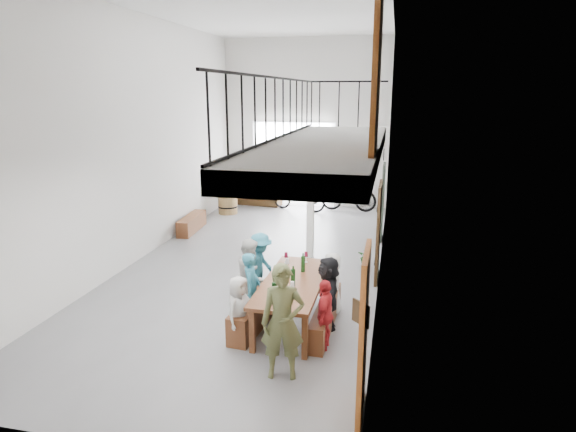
% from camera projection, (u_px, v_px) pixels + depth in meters
% --- Properties ---
extents(floor, '(12.00, 12.00, 0.00)m').
position_uv_depth(floor, '(257.00, 263.00, 11.00)').
color(floor, slate).
rests_on(floor, ground).
extents(room_walls, '(12.00, 12.00, 12.00)m').
position_uv_depth(room_walls, '(254.00, 103.00, 10.10)').
color(room_walls, white).
rests_on(room_walls, ground).
extents(gateway_portal, '(2.80, 0.08, 2.80)m').
position_uv_depth(gateway_portal, '(294.00, 164.00, 16.34)').
color(gateway_portal, white).
rests_on(gateway_portal, ground).
extents(right_wall_decor, '(0.07, 8.28, 5.07)m').
position_uv_depth(right_wall_decor, '(377.00, 215.00, 8.23)').
color(right_wall_decor, '#AC5D1E').
rests_on(right_wall_decor, ground).
extents(balcony, '(1.52, 5.62, 4.00)m').
position_uv_depth(balcony, '(326.00, 152.00, 6.88)').
color(balcony, white).
rests_on(balcony, ground).
extents(tasting_table, '(0.98, 2.33, 0.79)m').
position_uv_depth(tasting_table, '(293.00, 285.00, 7.90)').
color(tasting_table, brown).
rests_on(tasting_table, ground).
extents(bench_inner, '(0.53, 2.10, 0.48)m').
position_uv_depth(bench_inner, '(260.00, 307.00, 8.20)').
color(bench_inner, brown).
rests_on(bench_inner, ground).
extents(bench_wall, '(0.29, 1.89, 0.43)m').
position_uv_depth(bench_wall, '(325.00, 315.00, 7.92)').
color(bench_wall, brown).
rests_on(bench_wall, ground).
extents(tableware, '(0.47, 1.49, 0.35)m').
position_uv_depth(tableware, '(293.00, 268.00, 8.04)').
color(tableware, black).
rests_on(tableware, tasting_table).
extents(side_bench, '(0.45, 1.57, 0.44)m').
position_uv_depth(side_bench, '(192.00, 223.00, 13.45)').
color(side_bench, brown).
rests_on(side_bench, ground).
extents(oak_barrel, '(0.62, 0.62, 0.91)m').
position_uv_depth(oak_barrel, '(228.00, 199.00, 15.33)').
color(oak_barrel, olive).
rests_on(oak_barrel, ground).
extents(serving_counter, '(1.98, 0.74, 1.02)m').
position_uv_depth(serving_counter, '(253.00, 190.00, 16.57)').
color(serving_counter, '#38220F').
rests_on(serving_counter, ground).
extents(counter_bottles, '(1.69, 0.15, 0.28)m').
position_uv_depth(counter_bottles, '(253.00, 171.00, 16.41)').
color(counter_bottles, black).
rests_on(counter_bottles, serving_counter).
extents(guest_left_a, '(0.48, 0.61, 1.09)m').
position_uv_depth(guest_left_a, '(239.00, 310.00, 7.36)').
color(guest_left_a, beige).
rests_on(guest_left_a, ground).
extents(guest_left_b, '(0.34, 0.48, 1.24)m').
position_uv_depth(guest_left_b, '(251.00, 288.00, 8.00)').
color(guest_left_b, teal).
rests_on(guest_left_b, ground).
extents(guest_left_c, '(0.55, 0.69, 1.34)m').
position_uv_depth(guest_left_c, '(251.00, 276.00, 8.41)').
color(guest_left_c, beige).
rests_on(guest_left_c, ground).
extents(guest_left_d, '(0.61, 0.90, 1.29)m').
position_uv_depth(guest_left_d, '(260.00, 267.00, 8.92)').
color(guest_left_d, teal).
rests_on(guest_left_d, ground).
extents(guest_right_a, '(0.30, 0.66, 1.10)m').
position_uv_depth(guest_right_a, '(325.00, 314.00, 7.22)').
color(guest_right_a, red).
rests_on(guest_right_a, ground).
extents(guest_right_b, '(0.65, 1.19, 1.22)m').
position_uv_depth(guest_right_b, '(328.00, 292.00, 7.86)').
color(guest_right_b, black).
rests_on(guest_right_b, ground).
extents(guest_right_c, '(0.43, 0.59, 1.11)m').
position_uv_depth(guest_right_c, '(332.00, 283.00, 8.39)').
color(guest_right_c, beige).
rests_on(guest_right_c, ground).
extents(host_standing, '(0.65, 0.49, 1.61)m').
position_uv_depth(host_standing, '(283.00, 322.00, 6.43)').
color(host_standing, '#4F542F').
rests_on(host_standing, ground).
extents(potted_plant, '(0.44, 0.41, 0.39)m').
position_uv_depth(potted_plant, '(367.00, 257.00, 10.78)').
color(potted_plant, '#1E4F19').
rests_on(potted_plant, ground).
extents(bicycle_near, '(1.95, 1.09, 0.97)m').
position_uv_depth(bicycle_near, '(299.00, 196.00, 15.71)').
color(bicycle_near, black).
rests_on(bicycle_near, ground).
extents(bicycle_far, '(1.82, 0.57, 1.09)m').
position_uv_depth(bicycle_far, '(349.00, 195.00, 15.62)').
color(bicycle_far, black).
rests_on(bicycle_far, ground).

